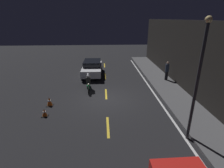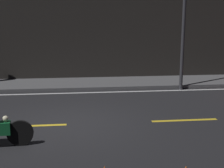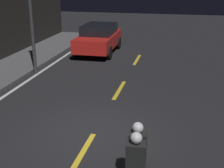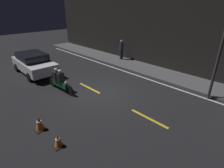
{
  "view_description": "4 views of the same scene",
  "coord_description": "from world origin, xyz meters",
  "views": [
    {
      "loc": [
        11.73,
        -0.22,
        5.67
      ],
      "look_at": [
        0.07,
        0.42,
        1.24
      ],
      "focal_mm": 28.0,
      "sensor_mm": 36.0,
      "label": 1
    },
    {
      "loc": [
        0.36,
        -8.59,
        3.0
      ],
      "look_at": [
        1.33,
        0.15,
        1.13
      ],
      "focal_mm": 50.0,
      "sensor_mm": 36.0,
      "label": 2
    },
    {
      "loc": [
        -7.17,
        -2.14,
        4.05
      ],
      "look_at": [
        0.74,
        -0.35,
        1.21
      ],
      "focal_mm": 50.0,
      "sensor_mm": 36.0,
      "label": 3
    },
    {
      "loc": [
        7.1,
        -5.86,
        4.78
      ],
      "look_at": [
        0.97,
        0.07,
        0.9
      ],
      "focal_mm": 28.0,
      "sensor_mm": 36.0,
      "label": 4
    }
  ],
  "objects": [
    {
      "name": "ground_plane",
      "position": [
        0.0,
        0.0,
        0.0
      ],
      "size": [
        56.0,
        56.0,
        0.0
      ],
      "primitive_type": "plane",
      "color": "black"
    },
    {
      "name": "raised_curb",
      "position": [
        0.0,
        5.24,
        0.08
      ],
      "size": [
        28.0,
        2.29,
        0.16
      ],
      "color": "#4C4C4F",
      "rests_on": "ground"
    },
    {
      "name": "building_front",
      "position": [
        0.0,
        6.53,
        2.76
      ],
      "size": [
        28.0,
        0.3,
        5.52
      ],
      "color": "black",
      "rests_on": "ground"
    },
    {
      "name": "lane_dash_a",
      "position": [
        -10.0,
        0.0,
        0.0
      ],
      "size": [
        2.0,
        0.14,
        0.01
      ],
      "color": "gold",
      "rests_on": "ground"
    },
    {
      "name": "lane_dash_b",
      "position": [
        -5.5,
        0.0,
        0.0
      ],
      "size": [
        2.0,
        0.14,
        0.01
      ],
      "color": "gold",
      "rests_on": "ground"
    },
    {
      "name": "lane_dash_c",
      "position": [
        -1.0,
        0.0,
        0.0
      ],
      "size": [
        2.0,
        0.14,
        0.01
      ],
      "color": "gold",
      "rests_on": "ground"
    },
    {
      "name": "lane_dash_d",
      "position": [
        3.5,
        0.0,
        0.0
      ],
      "size": [
        2.0,
        0.14,
        0.01
      ],
      "color": "gold",
      "rests_on": "ground"
    },
    {
      "name": "lane_solid_kerb",
      "position": [
        0.0,
        3.84,
        0.0
      ],
      "size": [
        25.2,
        0.14,
        0.01
      ],
      "color": "silver",
      "rests_on": "ground"
    },
    {
      "name": "sedan_white",
      "position": [
        -6.06,
        -1.33,
        0.8
      ],
      "size": [
        4.43,
        2.1,
        1.51
      ],
      "rotation": [
        0.0,
        0.0,
        -0.02
      ],
      "color": "silver",
      "rests_on": "ground"
    },
    {
      "name": "motorcycle",
      "position": [
        -1.98,
        -1.45,
        0.64
      ],
      "size": [
        2.39,
        0.41,
        1.38
      ],
      "rotation": [
        0.0,
        0.0,
        0.07
      ],
      "color": "black",
      "rests_on": "ground"
    },
    {
      "name": "traffic_cone_near",
      "position": [
        0.76,
        -3.92,
        0.31
      ],
      "size": [
        0.46,
        0.46,
        0.64
      ],
      "color": "black",
      "rests_on": "ground"
    },
    {
      "name": "traffic_cone_mid",
      "position": [
        2.16,
        -3.84,
        0.25
      ],
      "size": [
        0.39,
        0.39,
        0.52
      ],
      "color": "black",
      "rests_on": "ground"
    },
    {
      "name": "pedestrian",
      "position": [
        -3.67,
        5.77,
        1.06
      ],
      "size": [
        0.34,
        0.34,
        1.75
      ],
      "color": "black",
      "rests_on": "raised_curb"
    },
    {
      "name": "street_lamp",
      "position": [
        4.69,
        3.94,
        3.24
      ],
      "size": [
        0.28,
        0.28,
        5.76
      ],
      "color": "#333338",
      "rests_on": "ground"
    }
  ]
}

